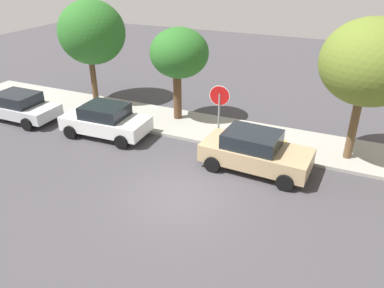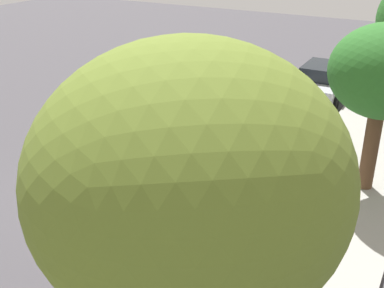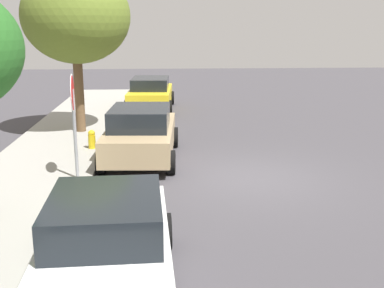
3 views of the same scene
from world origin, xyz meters
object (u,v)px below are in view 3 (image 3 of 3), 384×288
Objects in this scene: stop_sign at (73,108)px; parked_car_yellow at (151,93)px; fire_hydrant at (92,141)px; parked_car_tan at (141,133)px; street_tree_mid_block at (76,17)px; parked_car_white at (107,245)px.

stop_sign is 10.58m from parked_car_yellow.
fire_hydrant is at bearing 1.06° from stop_sign.
stop_sign reaches higher than parked_car_tan.
street_tree_mid_block reaches higher than stop_sign.
parked_car_white is 8.10m from fire_hydrant.
parked_car_white is 11.25m from street_tree_mid_block.
parked_car_yellow is 0.73× the size of street_tree_mid_block.
stop_sign is at bearing -178.94° from fire_hydrant.
fire_hydrant is (7.97, 1.37, -0.40)m from parked_car_white.
stop_sign is 3.80× the size of fire_hydrant.
fire_hydrant is (-2.57, -0.71, -3.72)m from street_tree_mid_block.
parked_car_yellow is at bearing -0.89° from parked_car_white.
stop_sign is 0.48× the size of street_tree_mid_block.
street_tree_mid_block is at bearing 15.37° from fire_hydrant.
fire_hydrant is at bearing 60.90° from parked_car_tan.
street_tree_mid_block is at bearing 11.14° from parked_car_white.
parked_car_yellow is (15.45, -0.24, -0.00)m from parked_car_white.
parked_car_yellow is at bearing -12.14° from fire_hydrant.
parked_car_white is (-5.05, -1.32, -1.14)m from stop_sign.
parked_car_tan is at bearing -119.10° from fire_hydrant.
parked_car_white is at bearing 179.11° from parked_car_yellow.
stop_sign is 0.64× the size of parked_car_tan.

